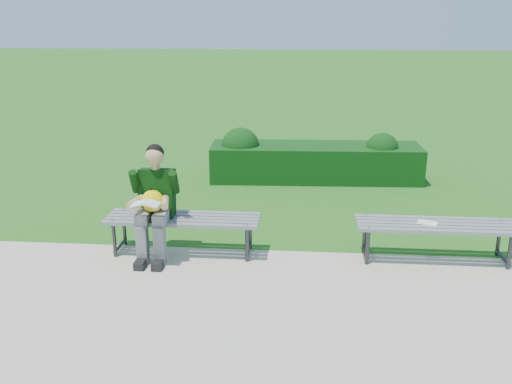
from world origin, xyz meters
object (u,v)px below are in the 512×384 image
paper_sheet (427,223)px  bench_right (436,228)px  hedge (311,160)px  bench_left (183,221)px  seated_boy (154,199)px

paper_sheet → bench_right: bearing=0.0°
bench_right → paper_sheet: size_ratio=6.78×
hedge → bench_left: size_ratio=2.01×
hedge → paper_sheet: size_ratio=13.61×
bench_left → seated_boy: size_ratio=1.37×
bench_left → bench_right: bearing=0.8°
bench_right → hedge: bearing=112.9°
seated_boy → bench_right: bearing=2.5°
bench_left → paper_sheet: bearing=0.9°
hedge → bench_right: hedge is taller
hedge → bench_left: 3.70m
bench_left → bench_right: same height
bench_left → bench_right: (2.93, 0.04, 0.00)m
bench_right → seated_boy: seated_boy is taller
hedge → paper_sheet: (1.31, -3.33, 0.12)m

